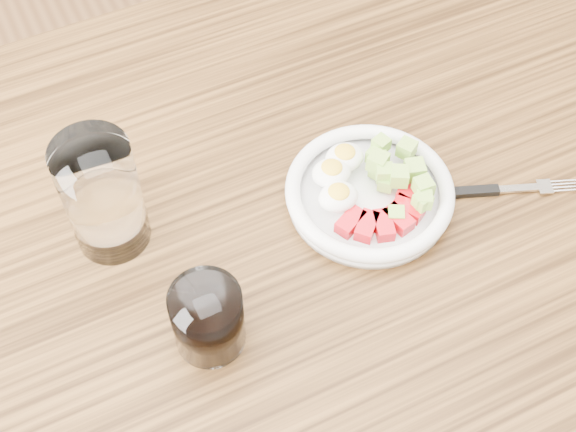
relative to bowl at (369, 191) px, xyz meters
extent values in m
cube|color=brown|center=(0.56, 0.34, -0.42)|extent=(0.07, 0.07, 0.73)
cube|color=brown|center=(-0.09, -0.01, -0.04)|extent=(1.50, 0.90, 0.04)
cylinder|color=white|center=(0.00, 0.00, -0.01)|extent=(0.19, 0.19, 0.01)
torus|color=white|center=(0.00, 0.00, 0.00)|extent=(0.19, 0.19, 0.02)
cube|color=red|center=(-0.04, -0.03, 0.00)|extent=(0.04, 0.03, 0.02)
cube|color=red|center=(-0.03, -0.04, 0.00)|extent=(0.04, 0.04, 0.02)
cube|color=red|center=(-0.01, -0.05, 0.00)|extent=(0.03, 0.04, 0.02)
cube|color=red|center=(0.01, -0.05, 0.00)|extent=(0.03, 0.04, 0.02)
cube|color=red|center=(0.03, -0.04, 0.00)|extent=(0.04, 0.04, 0.02)
cube|color=red|center=(0.04, -0.03, 0.00)|extent=(0.04, 0.04, 0.02)
ellipsoid|color=white|center=(-0.03, 0.03, 0.01)|extent=(0.05, 0.04, 0.03)
ellipsoid|color=yellow|center=(-0.03, 0.03, 0.02)|extent=(0.03, 0.03, 0.01)
ellipsoid|color=white|center=(-0.01, 0.05, 0.01)|extent=(0.05, 0.04, 0.03)
ellipsoid|color=yellow|center=(-0.01, 0.05, 0.02)|extent=(0.03, 0.03, 0.01)
ellipsoid|color=white|center=(-0.04, 0.00, 0.01)|extent=(0.05, 0.04, 0.03)
ellipsoid|color=yellow|center=(-0.04, 0.00, 0.02)|extent=(0.03, 0.03, 0.01)
cube|color=#A2CE4F|center=(0.04, -0.05, 0.02)|extent=(0.02, 0.02, 0.02)
cube|color=#A2CE4F|center=(0.05, -0.03, 0.01)|extent=(0.02, 0.02, 0.02)
cube|color=#A2CE4F|center=(0.04, 0.04, 0.02)|extent=(0.02, 0.02, 0.02)
cube|color=#A2CE4F|center=(0.02, 0.02, 0.02)|extent=(0.03, 0.03, 0.02)
cube|color=#A2CE4F|center=(0.06, 0.02, 0.02)|extent=(0.03, 0.03, 0.02)
cube|color=#A2CE4F|center=(0.01, -0.04, 0.00)|extent=(0.02, 0.02, 0.02)
cube|color=#A2CE4F|center=(0.04, -0.05, 0.02)|extent=(0.02, 0.02, 0.02)
cube|color=#A2CE4F|center=(0.05, -0.01, 0.02)|extent=(0.03, 0.03, 0.02)
cube|color=#A2CE4F|center=(0.05, -0.03, 0.02)|extent=(0.02, 0.02, 0.02)
cube|color=#A2CE4F|center=(0.02, 0.00, 0.02)|extent=(0.02, 0.02, 0.02)
cube|color=#A2CE4F|center=(0.02, 0.00, 0.01)|extent=(0.02, 0.02, 0.02)
cube|color=#A2CE4F|center=(0.02, 0.02, 0.01)|extent=(0.03, 0.03, 0.02)
cube|color=#A2CE4F|center=(0.03, -0.01, 0.02)|extent=(0.03, 0.03, 0.02)
cube|color=#A2CE4F|center=(0.03, 0.04, 0.01)|extent=(0.02, 0.02, 0.02)
cube|color=black|center=(0.10, -0.04, -0.01)|extent=(0.09, 0.04, 0.01)
cube|color=silver|center=(0.17, -0.07, -0.01)|extent=(0.05, 0.03, 0.00)
cube|color=silver|center=(0.20, -0.08, -0.01)|extent=(0.02, 0.02, 0.00)
cylinder|color=silver|center=(0.22, -0.09, -0.01)|extent=(0.03, 0.01, 0.00)
cylinder|color=silver|center=(0.22, -0.09, -0.01)|extent=(0.03, 0.01, 0.00)
cylinder|color=silver|center=(0.22, -0.08, -0.01)|extent=(0.03, 0.01, 0.00)
cylinder|color=silver|center=(0.22, -0.08, -0.01)|extent=(0.03, 0.01, 0.00)
cylinder|color=white|center=(-0.28, 0.08, 0.06)|extent=(0.08, 0.08, 0.15)
cylinder|color=white|center=(-0.23, -0.08, 0.02)|extent=(0.07, 0.07, 0.08)
cylinder|color=black|center=(-0.23, -0.08, 0.02)|extent=(0.06, 0.06, 0.07)
camera|label=1|loc=(-0.32, -0.45, 0.74)|focal=50.00mm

